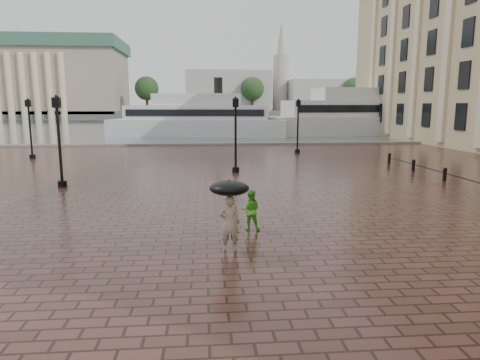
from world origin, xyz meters
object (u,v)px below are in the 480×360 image
(street_lamps, at_px, (165,131))
(child_pedestrian, at_px, (251,210))
(adult_pedestrian, at_px, (230,223))
(ferry_near, at_px, (198,119))
(ferry_far, at_px, (360,116))

(street_lamps, distance_m, child_pedestrian, 16.32)
(adult_pedestrian, distance_m, child_pedestrian, 2.12)
(street_lamps, relative_size, adult_pedestrian, 13.54)
(street_lamps, height_order, child_pedestrian, street_lamps)
(street_lamps, xyz_separation_m, ferry_near, (1.82, 26.47, -0.09))
(ferry_near, bearing_deg, ferry_far, 13.43)
(child_pedestrian, relative_size, ferry_near, 0.06)
(child_pedestrian, height_order, ferry_near, ferry_near)
(street_lamps, height_order, ferry_far, ferry_far)
(ferry_near, relative_size, ferry_far, 0.87)
(street_lamps, bearing_deg, ferry_near, 86.07)
(ferry_far, bearing_deg, adult_pedestrian, -122.87)
(child_pedestrian, bearing_deg, ferry_near, -78.81)
(adult_pedestrian, xyz_separation_m, child_pedestrian, (0.80, 1.96, -0.13))
(street_lamps, distance_m, ferry_near, 26.53)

